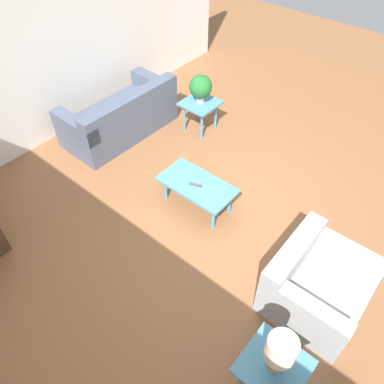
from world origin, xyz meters
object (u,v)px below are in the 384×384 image
armchair (315,285)px  potted_plant (201,87)px  table_lamp (280,351)px  sofa (121,117)px  side_table_lamp (273,369)px  coffee_table (197,186)px  side_table_plant (200,106)px

armchair → potted_plant: bearing=59.6°
armchair → table_lamp: size_ratio=2.22×
sofa → table_lamp: (-3.83, 1.79, 0.49)m
side_table_lamp → table_lamp: 0.36m
sofa → potted_plant: size_ratio=4.05×
sofa → side_table_lamp: 4.23m
sofa → armchair: (-3.72, 0.75, -0.02)m
armchair → side_table_lamp: armchair is taller
sofa → coffee_table: 1.98m
table_lamp → coffee_table: bearing=-34.8°
sofa → table_lamp: table_lamp is taller
sofa → side_table_plant: sofa is taller
coffee_table → sofa: bearing=-13.5°
potted_plant → armchair: bearing=150.1°
potted_plant → side_table_plant: bearing=90.0°
sofa → side_table_lamp: sofa is taller
sofa → potted_plant: potted_plant is taller
sofa → potted_plant: (-0.88, -0.89, 0.46)m
side_table_plant → table_lamp: 4.01m
coffee_table → potted_plant: 1.76m
armchair → table_lamp: (-0.11, 1.04, 0.51)m
potted_plant → table_lamp: 3.99m
side_table_lamp → table_lamp: bearing=90.0°
sofa → potted_plant: 1.33m
coffee_table → side_table_lamp: 2.33m
side_table_plant → armchair: bearing=150.1°
table_lamp → side_table_plant: bearing=-42.2°
armchair → side_table_plant: 3.28m
sofa → table_lamp: bearing=65.6°
armchair → side_table_plant: bearing=59.6°
coffee_table → potted_plant: potted_plant is taller
coffee_table → side_table_plant: side_table_plant is taller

